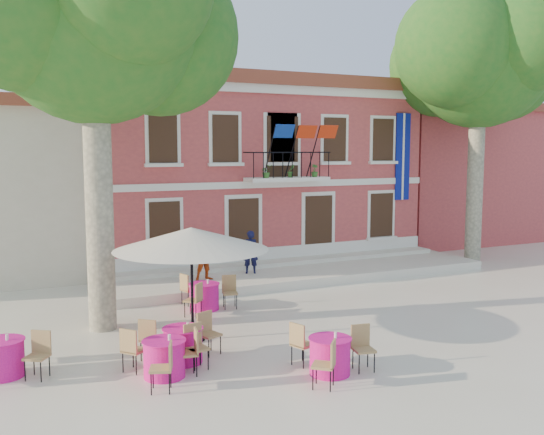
{
  "coord_description": "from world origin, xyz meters",
  "views": [
    {
      "loc": [
        -8.22,
        -14.66,
        4.63
      ],
      "look_at": [
        0.39,
        3.5,
        2.35
      ],
      "focal_mm": 40.0,
      "sensor_mm": 36.0,
      "label": 1
    }
  ],
  "objects": [
    {
      "name": "ground",
      "position": [
        0.0,
        0.0,
        0.0
      ],
      "size": [
        90.0,
        90.0,
        0.0
      ],
      "primitive_type": "plane",
      "color": "beige",
      "rests_on": "ground"
    },
    {
      "name": "main_building",
      "position": [
        2.0,
        9.99,
        3.78
      ],
      "size": [
        13.5,
        9.59,
        7.5
      ],
      "color": "#C64B47",
      "rests_on": "ground"
    },
    {
      "name": "neighbor_east",
      "position": [
        14.0,
        11.0,
        3.22
      ],
      "size": [
        9.4,
        9.4,
        6.4
      ],
      "color": "#C64B47",
      "rests_on": "ground"
    },
    {
      "name": "terrace",
      "position": [
        2.0,
        4.4,
        0.15
      ],
      "size": [
        14.0,
        3.4,
        0.3
      ],
      "primitive_type": "cube",
      "color": "silver",
      "rests_on": "ground"
    },
    {
      "name": "plane_tree_west",
      "position": [
        -5.64,
        0.97,
        7.84
      ],
      "size": [
        5.41,
        5.41,
        10.63
      ],
      "color": "#A59E84",
      "rests_on": "ground"
    },
    {
      "name": "plane_tree_east",
      "position": [
        9.83,
        4.07,
        8.21
      ],
      "size": [
        5.66,
        5.66,
        11.11
      ],
      "color": "#A59E84",
      "rests_on": "ground"
    },
    {
      "name": "patio_umbrella",
      "position": [
        -3.83,
        -0.91,
        2.49
      ],
      "size": [
        3.72,
        3.72,
        2.77
      ],
      "color": "black",
      "rests_on": "ground"
    },
    {
      "name": "pedestrian_navy",
      "position": [
        0.02,
        4.47,
        1.06
      ],
      "size": [
        0.64,
        0.53,
        1.51
      ],
      "primitive_type": "imported",
      "rotation": [
        0.0,
        0.0,
        2.79
      ],
      "color": "#101135",
      "rests_on": "terrace"
    },
    {
      "name": "pedestrian_orange",
      "position": [
        -1.73,
        4.1,
        1.08
      ],
      "size": [
        0.8,
        0.65,
        1.57
      ],
      "primitive_type": "imported",
      "rotation": [
        0.0,
        0.0,
        0.07
      ],
      "color": "#CA4717",
      "rests_on": "terrace"
    },
    {
      "name": "cafe_table_0",
      "position": [
        -5.1,
        -2.96,
        0.43
      ],
      "size": [
        1.76,
        1.85,
        0.95
      ],
      "color": "#F0168A",
      "rests_on": "ground"
    },
    {
      "name": "cafe_table_1",
      "position": [
        -1.97,
        -4.27,
        0.43
      ],
      "size": [
        1.77,
        1.84,
        0.95
      ],
      "color": "#F0168A",
      "rests_on": "ground"
    },
    {
      "name": "cafe_table_2",
      "position": [
        -8.07,
        -1.53,
        0.43
      ],
      "size": [
        1.87,
        1.68,
        0.95
      ],
      "color": "#F0168A",
      "rests_on": "ground"
    },
    {
      "name": "cafe_table_3",
      "position": [
        -2.65,
        1.65,
        0.43
      ],
      "size": [
        1.8,
        1.82,
        0.95
      ],
      "color": "#F0168A",
      "rests_on": "ground"
    },
    {
      "name": "cafe_table_4",
      "position": [
        -4.5,
        -2.3,
        0.43
      ],
      "size": [
        1.84,
        1.76,
        0.95
      ],
      "color": "#F0168A",
      "rests_on": "ground"
    }
  ]
}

